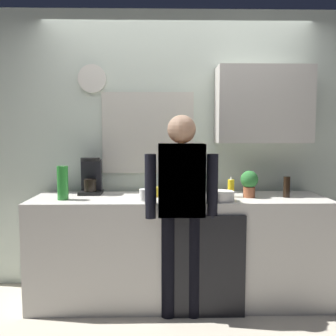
{
  "coord_description": "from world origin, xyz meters",
  "views": [
    {
      "loc": [
        -0.17,
        -2.88,
        1.46
      ],
      "look_at": [
        -0.1,
        0.25,
        1.17
      ],
      "focal_mm": 40.06,
      "sensor_mm": 36.0,
      "label": 1
    }
  ],
  "objects_px": {
    "dish_soap": "(231,188)",
    "person_guest": "(181,199)",
    "storage_canister": "(174,187)",
    "potted_plant": "(249,182)",
    "cup_white_mug": "(144,195)",
    "cup_yellow_cup": "(155,192)",
    "bottle_dark_sauce": "(287,187)",
    "person_at_sink": "(181,199)",
    "coffee_maker": "(91,178)",
    "bottle_clear_soda": "(63,183)",
    "mixing_bowl": "(220,196)",
    "cup_blue_mug": "(174,188)",
    "bottle_olive_oil": "(184,185)"
  },
  "relations": [
    {
      "from": "bottle_clear_soda",
      "to": "person_guest",
      "type": "relative_size",
      "value": 0.17
    },
    {
      "from": "bottle_dark_sauce",
      "to": "cup_yellow_cup",
      "type": "xyz_separation_m",
      "value": [
        -1.13,
        0.05,
        -0.05
      ]
    },
    {
      "from": "person_at_sink",
      "to": "coffee_maker",
      "type": "bearing_deg",
      "value": 156.37
    },
    {
      "from": "cup_blue_mug",
      "to": "bottle_olive_oil",
      "type": "bearing_deg",
      "value": -77.82
    },
    {
      "from": "bottle_olive_oil",
      "to": "cup_yellow_cup",
      "type": "xyz_separation_m",
      "value": [
        -0.24,
        0.15,
        -0.08
      ]
    },
    {
      "from": "bottle_clear_soda",
      "to": "cup_yellow_cup",
      "type": "relative_size",
      "value": 3.29
    },
    {
      "from": "bottle_clear_soda",
      "to": "cup_blue_mug",
      "type": "height_order",
      "value": "bottle_clear_soda"
    },
    {
      "from": "bottle_olive_oil",
      "to": "person_at_sink",
      "type": "distance_m",
      "value": 0.19
    },
    {
      "from": "potted_plant",
      "to": "dish_soap",
      "type": "height_order",
      "value": "potted_plant"
    },
    {
      "from": "bottle_olive_oil",
      "to": "cup_blue_mug",
      "type": "xyz_separation_m",
      "value": [
        -0.07,
        0.32,
        -0.07
      ]
    },
    {
      "from": "coffee_maker",
      "to": "mixing_bowl",
      "type": "bearing_deg",
      "value": -19.01
    },
    {
      "from": "bottle_dark_sauce",
      "to": "person_at_sink",
      "type": "relative_size",
      "value": 0.11
    },
    {
      "from": "cup_white_mug",
      "to": "potted_plant",
      "type": "xyz_separation_m",
      "value": [
        0.89,
        0.14,
        0.08
      ]
    },
    {
      "from": "coffee_maker",
      "to": "person_guest",
      "type": "relative_size",
      "value": 0.21
    },
    {
      "from": "dish_soap",
      "to": "person_guest",
      "type": "relative_size",
      "value": 0.11
    },
    {
      "from": "cup_white_mug",
      "to": "mixing_bowl",
      "type": "relative_size",
      "value": 0.43
    },
    {
      "from": "cup_blue_mug",
      "to": "dish_soap",
      "type": "bearing_deg",
      "value": -20.71
    },
    {
      "from": "cup_white_mug",
      "to": "person_guest",
      "type": "distance_m",
      "value": 0.33
    },
    {
      "from": "cup_blue_mug",
      "to": "person_guest",
      "type": "xyz_separation_m",
      "value": [
        0.04,
        -0.48,
        -0.01
      ]
    },
    {
      "from": "bottle_olive_oil",
      "to": "person_guest",
      "type": "xyz_separation_m",
      "value": [
        -0.03,
        -0.16,
        -0.09
      ]
    },
    {
      "from": "bottle_clear_soda",
      "to": "bottle_dark_sauce",
      "type": "bearing_deg",
      "value": 2.1
    },
    {
      "from": "cup_white_mug",
      "to": "cup_yellow_cup",
      "type": "distance_m",
      "value": 0.19
    },
    {
      "from": "person_at_sink",
      "to": "mixing_bowl",
      "type": "bearing_deg",
      "value": 27.69
    },
    {
      "from": "potted_plant",
      "to": "person_at_sink",
      "type": "distance_m",
      "value": 0.66
    },
    {
      "from": "bottle_clear_soda",
      "to": "potted_plant",
      "type": "distance_m",
      "value": 1.57
    },
    {
      "from": "potted_plant",
      "to": "person_guest",
      "type": "bearing_deg",
      "value": -155.21
    },
    {
      "from": "dish_soap",
      "to": "storage_canister",
      "type": "relative_size",
      "value": 1.06
    },
    {
      "from": "cup_yellow_cup",
      "to": "bottle_dark_sauce",
      "type": "bearing_deg",
      "value": -2.34
    },
    {
      "from": "bottle_dark_sauce",
      "to": "potted_plant",
      "type": "xyz_separation_m",
      "value": [
        -0.32,
        0.01,
        0.04
      ]
    },
    {
      "from": "cup_white_mug",
      "to": "mixing_bowl",
      "type": "xyz_separation_m",
      "value": [
        0.62,
        -0.03,
        -0.01
      ]
    },
    {
      "from": "potted_plant",
      "to": "dish_soap",
      "type": "xyz_separation_m",
      "value": [
        -0.15,
        0.02,
        -0.05
      ]
    },
    {
      "from": "potted_plant",
      "to": "bottle_clear_soda",
      "type": "bearing_deg",
      "value": -177.07
    },
    {
      "from": "potted_plant",
      "to": "cup_white_mug",
      "type": "bearing_deg",
      "value": -171.27
    },
    {
      "from": "bottle_olive_oil",
      "to": "storage_canister",
      "type": "distance_m",
      "value": 0.19
    },
    {
      "from": "storage_canister",
      "to": "cup_yellow_cup",
      "type": "bearing_deg",
      "value": -174.0
    },
    {
      "from": "bottle_dark_sauce",
      "to": "bottle_clear_soda",
      "type": "xyz_separation_m",
      "value": [
        -1.88,
        -0.07,
        0.05
      ]
    },
    {
      "from": "cup_white_mug",
      "to": "bottle_olive_oil",
      "type": "bearing_deg",
      "value": 3.77
    },
    {
      "from": "cup_blue_mug",
      "to": "storage_canister",
      "type": "distance_m",
      "value": 0.16
    },
    {
      "from": "bottle_dark_sauce",
      "to": "cup_white_mug",
      "type": "height_order",
      "value": "bottle_dark_sauce"
    },
    {
      "from": "dish_soap",
      "to": "storage_canister",
      "type": "distance_m",
      "value": 0.49
    },
    {
      "from": "storage_canister",
      "to": "potted_plant",
      "type": "bearing_deg",
      "value": -4.68
    },
    {
      "from": "bottle_olive_oil",
      "to": "storage_canister",
      "type": "height_order",
      "value": "bottle_olive_oil"
    },
    {
      "from": "cup_blue_mug",
      "to": "mixing_bowl",
      "type": "relative_size",
      "value": 0.45
    },
    {
      "from": "person_guest",
      "to": "bottle_dark_sauce",
      "type": "bearing_deg",
      "value": -160.09
    },
    {
      "from": "cup_white_mug",
      "to": "potted_plant",
      "type": "height_order",
      "value": "potted_plant"
    },
    {
      "from": "cup_white_mug",
      "to": "person_guest",
      "type": "bearing_deg",
      "value": -24.96
    },
    {
      "from": "potted_plant",
      "to": "bottle_dark_sauce",
      "type": "bearing_deg",
      "value": -1.96
    },
    {
      "from": "person_guest",
      "to": "mixing_bowl",
      "type": "bearing_deg",
      "value": -157.04
    },
    {
      "from": "coffee_maker",
      "to": "bottle_clear_soda",
      "type": "xyz_separation_m",
      "value": [
        -0.18,
        -0.3,
        -0.01
      ]
    },
    {
      "from": "coffee_maker",
      "to": "bottle_clear_soda",
      "type": "height_order",
      "value": "coffee_maker"
    }
  ]
}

